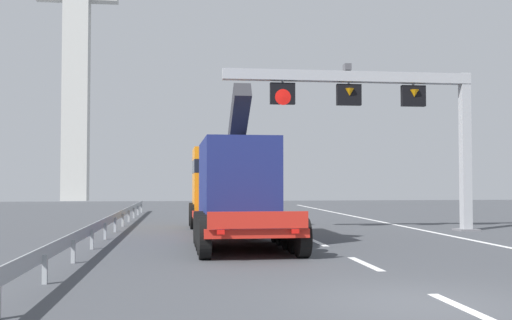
% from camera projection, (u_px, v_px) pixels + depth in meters
% --- Properties ---
extents(ground, '(112.00, 112.00, 0.00)m').
position_uv_depth(ground, '(422.00, 303.00, 10.34)').
color(ground, '#424449').
extents(lane_markings, '(0.20, 46.33, 0.01)m').
position_uv_depth(lane_markings, '(290.00, 230.00, 26.15)').
color(lane_markings, silver).
rests_on(lane_markings, ground).
extents(edge_line_right, '(0.20, 63.00, 0.01)m').
position_uv_depth(edge_line_right, '(453.00, 236.00, 23.00)').
color(edge_line_right, silver).
rests_on(edge_line_right, ground).
extents(overhead_lane_gantry, '(10.94, 0.90, 7.07)m').
position_uv_depth(overhead_lane_gantry, '(383.00, 103.00, 25.50)').
color(overhead_lane_gantry, '#9EA0A5').
rests_on(overhead_lane_gantry, ground).
extents(heavy_haul_truck_red, '(3.17, 14.09, 5.30)m').
position_uv_depth(heavy_haul_truck_red, '(229.00, 185.00, 23.77)').
color(heavy_haul_truck_red, red).
rests_on(heavy_haul_truck_red, ground).
extents(guardrail_left, '(0.13, 35.21, 0.76)m').
position_uv_depth(guardrail_left, '(114.00, 219.00, 25.00)').
color(guardrail_left, '#999EA3').
rests_on(guardrail_left, ground).
extents(bridge_pylon_distant, '(9.00, 2.00, 37.18)m').
position_uv_depth(bridge_pylon_distant, '(77.00, 31.00, 67.24)').
color(bridge_pylon_distant, '#B7B7B2').
rests_on(bridge_pylon_distant, ground).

